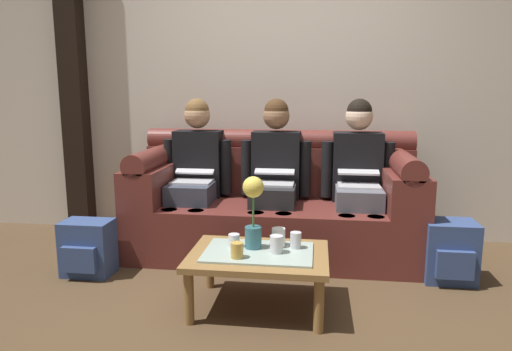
# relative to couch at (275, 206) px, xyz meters

# --- Properties ---
(ground_plane) EXTENTS (14.00, 14.00, 0.00)m
(ground_plane) POSITION_rel_couch_xyz_m (-0.00, -1.17, -0.37)
(ground_plane) COLOR #4C3823
(back_wall_patterned) EXTENTS (6.00, 0.12, 2.90)m
(back_wall_patterned) POSITION_rel_couch_xyz_m (-0.00, 0.53, 1.08)
(back_wall_patterned) COLOR beige
(back_wall_patterned) RESTS_ON ground_plane
(timber_pillar) EXTENTS (0.20, 0.20, 2.90)m
(timber_pillar) POSITION_rel_couch_xyz_m (-1.85, 0.41, 1.08)
(timber_pillar) COLOR black
(timber_pillar) RESTS_ON ground_plane
(couch) EXTENTS (2.21, 0.88, 0.96)m
(couch) POSITION_rel_couch_xyz_m (0.00, 0.00, 0.00)
(couch) COLOR maroon
(couch) RESTS_ON ground_plane
(person_left) EXTENTS (0.56, 0.67, 1.22)m
(person_left) POSITION_rel_couch_xyz_m (-0.64, -0.00, 0.29)
(person_left) COLOR #383D4C
(person_left) RESTS_ON ground_plane
(person_middle) EXTENTS (0.56, 0.67, 1.22)m
(person_middle) POSITION_rel_couch_xyz_m (-0.00, -0.00, 0.29)
(person_middle) COLOR #232326
(person_middle) RESTS_ON ground_plane
(person_right) EXTENTS (0.56, 0.67, 1.22)m
(person_right) POSITION_rel_couch_xyz_m (0.64, -0.00, 0.29)
(person_right) COLOR #595B66
(person_right) RESTS_ON ground_plane
(coffee_table) EXTENTS (0.81, 0.60, 0.35)m
(coffee_table) POSITION_rel_couch_xyz_m (-0.00, -1.01, -0.07)
(coffee_table) COLOR olive
(coffee_table) RESTS_ON ground_plane
(flower_vase) EXTENTS (0.13, 0.13, 0.43)m
(flower_vase) POSITION_rel_couch_xyz_m (-0.04, -0.95, 0.23)
(flower_vase) COLOR #336672
(flower_vase) RESTS_ON coffee_table
(cup_near_left) EXTENTS (0.08, 0.08, 0.10)m
(cup_near_left) POSITION_rel_couch_xyz_m (0.11, -1.02, 0.03)
(cup_near_left) COLOR silver
(cup_near_left) RESTS_ON coffee_table
(cup_near_right) EXTENTS (0.07, 0.07, 0.09)m
(cup_near_right) POSITION_rel_couch_xyz_m (-0.11, -1.13, 0.03)
(cup_near_right) COLOR gold
(cup_near_right) RESTS_ON coffee_table
(cup_far_center) EXTENTS (0.08, 0.08, 0.11)m
(cup_far_center) POSITION_rel_couch_xyz_m (0.11, -0.90, 0.04)
(cup_far_center) COLOR white
(cup_far_center) RESTS_ON coffee_table
(cup_far_left) EXTENTS (0.07, 0.07, 0.08)m
(cup_far_left) POSITION_rel_couch_xyz_m (-0.16, -0.95, 0.02)
(cup_far_left) COLOR silver
(cup_far_left) RESTS_ON coffee_table
(cup_far_right) EXTENTS (0.07, 0.07, 0.10)m
(cup_far_right) POSITION_rel_couch_xyz_m (0.21, -0.92, 0.03)
(cup_far_right) COLOR silver
(cup_far_right) RESTS_ON coffee_table
(backpack_left) EXTENTS (0.34, 0.27, 0.39)m
(backpack_left) POSITION_rel_couch_xyz_m (-1.25, -0.66, -0.18)
(backpack_left) COLOR #33477A
(backpack_left) RESTS_ON ground_plane
(backpack_right) EXTENTS (0.34, 0.31, 0.41)m
(backpack_right) POSITION_rel_couch_xyz_m (1.23, -0.44, -0.17)
(backpack_right) COLOR #33477A
(backpack_right) RESTS_ON ground_plane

